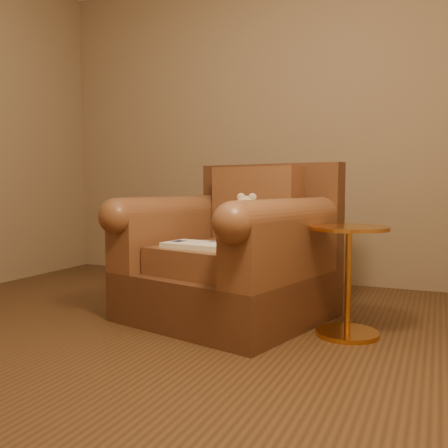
% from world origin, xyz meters
% --- Properties ---
extents(floor, '(4.00, 4.00, 0.00)m').
position_xyz_m(floor, '(0.00, 0.00, 0.00)').
color(floor, '#50331B').
rests_on(floor, ground).
extents(room, '(4.02, 4.02, 2.71)m').
position_xyz_m(room, '(0.00, 0.00, 1.71)').
color(room, '#917759').
rests_on(room, ground).
extents(armchair, '(1.31, 1.27, 0.98)m').
position_xyz_m(armchair, '(0.22, 0.68, 0.38)').
color(armchair, '#522E1B').
rests_on(armchair, floor).
extents(teddy_bear, '(0.24, 0.27, 0.33)m').
position_xyz_m(teddy_bear, '(0.27, 0.76, 0.59)').
color(teddy_bear, beige).
rests_on(teddy_bear, armchair).
extents(guidebook, '(0.43, 0.29, 0.03)m').
position_xyz_m(guidebook, '(0.13, 0.41, 0.48)').
color(guidebook, beige).
rests_on(guidebook, armchair).
extents(side_table, '(0.44, 0.44, 0.61)m').
position_xyz_m(side_table, '(0.97, 0.56, 0.33)').
color(side_table, gold).
rests_on(side_table, floor).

